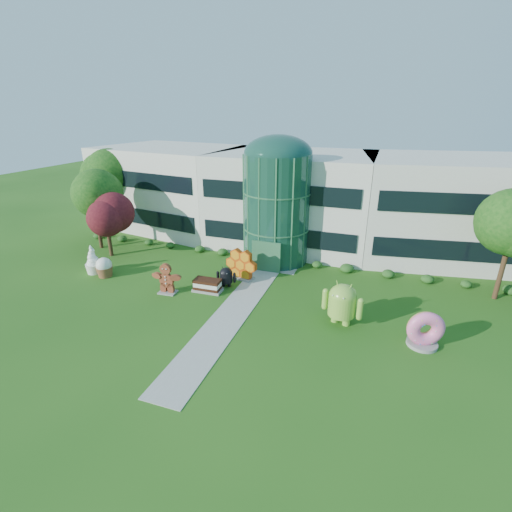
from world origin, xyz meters
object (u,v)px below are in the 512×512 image
(android_black, at_px, (226,275))
(gingerbread, at_px, (166,278))
(android_green, at_px, (342,301))
(donut, at_px, (425,328))

(android_black, xyz_separation_m, gingerbread, (-3.87, -2.62, 0.30))
(android_green, bearing_deg, gingerbread, -164.77)
(android_black, relative_size, gingerbread, 0.70)
(android_green, xyz_separation_m, gingerbread, (-13.38, -0.08, -0.42))
(donut, height_order, gingerbread, gingerbread)
(android_green, bearing_deg, android_black, 179.94)
(android_green, distance_m, donut, 5.15)
(gingerbread, bearing_deg, donut, -6.36)
(android_green, relative_size, android_black, 1.76)
(donut, bearing_deg, android_black, 149.63)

